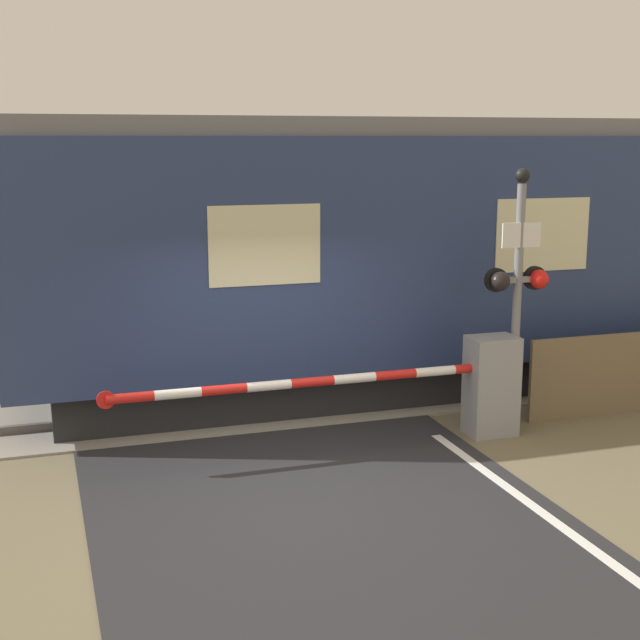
# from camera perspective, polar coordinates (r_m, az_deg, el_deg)

# --- Properties ---
(ground_plane) EXTENTS (80.00, 80.00, 0.00)m
(ground_plane) POSITION_cam_1_polar(r_m,az_deg,el_deg) (9.70, -1.13, -10.54)
(ground_plane) COLOR #6B6047
(track_bed) EXTENTS (36.00, 3.20, 0.13)m
(track_bed) POSITION_cam_1_polar(r_m,az_deg,el_deg) (12.80, -5.55, -4.95)
(track_bed) COLOR gray
(track_bed) RESTS_ON ground_plane
(train) EXTENTS (14.07, 3.00, 3.92)m
(train) POSITION_cam_1_polar(r_m,az_deg,el_deg) (13.77, 10.70, 4.51)
(train) COLOR black
(train) RESTS_ON ground_plane
(crossing_barrier) EXTENTS (5.08, 0.44, 1.25)m
(crossing_barrier) POSITION_cam_1_polar(r_m,az_deg,el_deg) (11.15, 9.34, -4.13)
(crossing_barrier) COLOR gray
(crossing_barrier) RESTS_ON ground_plane
(signal_post) EXTENTS (0.85, 0.26, 3.30)m
(signal_post) POSITION_cam_1_polar(r_m,az_deg,el_deg) (11.33, 12.56, 2.28)
(signal_post) COLOR gray
(signal_post) RESTS_ON ground_plane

